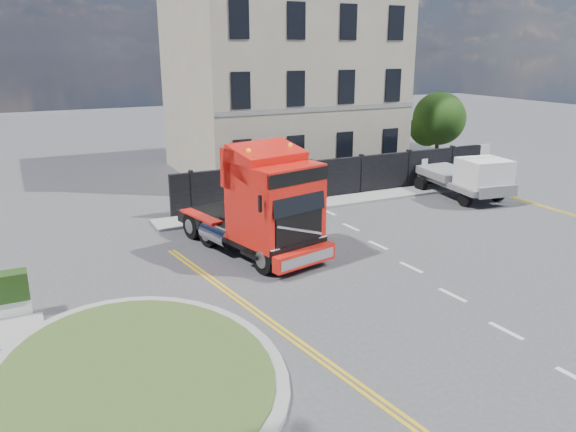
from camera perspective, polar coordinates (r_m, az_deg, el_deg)
ground at (r=18.70m, az=4.45°, el=-6.30°), size 120.00×120.00×0.00m
traffic_island at (r=13.93m, az=-15.19°, el=-15.11°), size 6.80×6.80×0.17m
hoarding_fence at (r=29.02m, az=6.68°, el=4.04°), size 18.80×0.25×2.00m
georgian_building at (r=34.66m, az=-0.73°, el=14.16°), size 12.30×10.30×12.80m
tree at (r=35.77m, az=14.83°, el=9.32°), size 3.20×3.20×4.80m
pavement_far at (r=28.21m, az=6.66°, el=1.72°), size 20.00×1.60×0.12m
truck at (r=20.14m, az=-2.43°, el=0.83°), size 3.93×7.06×4.00m
flatbed_pickup at (r=29.18m, az=18.33°, el=3.75°), size 2.79×5.54×2.20m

